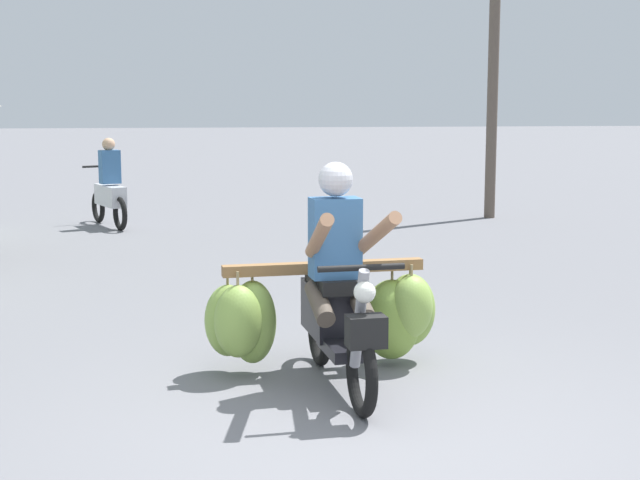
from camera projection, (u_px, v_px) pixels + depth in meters
name	position (u px, v px, depth m)	size (l,w,h in m)	color
ground_plane	(361.00, 438.00, 5.61)	(120.00, 120.00, 0.00)	slate
motorbike_main_loaded	(333.00, 308.00, 6.84)	(1.82, 1.76, 1.58)	black
motorbike_distant_ahead_left	(110.00, 191.00, 14.73)	(0.78, 1.52, 1.40)	black
utility_pole	(494.00, 50.00, 15.56)	(0.18, 0.18, 5.58)	brown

